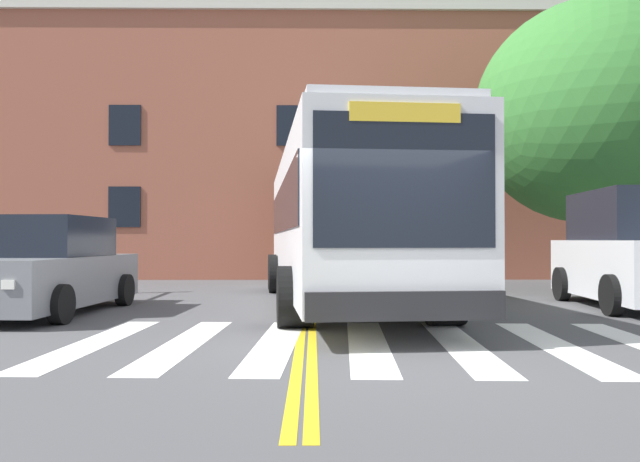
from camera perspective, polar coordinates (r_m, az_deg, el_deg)
ground_plane at (r=7.33m, az=7.14°, el=-11.71°), size 120.00×120.00×0.00m
crosswalk at (r=8.55m, az=12.77°, el=-10.09°), size 10.49×4.68×0.01m
lane_line_yellow_inner at (r=22.25m, az=-1.08°, el=-4.36°), size 0.12×36.00×0.01m
lane_line_yellow_outer at (r=22.25m, az=-0.67°, el=-4.36°), size 0.12×36.00×0.01m
city_bus at (r=13.75m, az=1.78°, el=0.98°), size 3.75×12.44×3.34m
car_grey_near_lane at (r=12.81m, az=-23.43°, el=-3.23°), size 2.23×4.83×1.83m
car_white_far_lane at (r=14.22m, az=26.66°, el=-1.77°), size 2.44×4.77×2.39m
car_tan_behind_bus at (r=22.65m, az=0.24°, el=-2.22°), size 2.36×4.54×1.81m
street_tree_curbside_large at (r=18.93m, az=23.40°, el=9.85°), size 7.28×7.62×7.91m
building_facade at (r=25.11m, az=-2.28°, el=7.58°), size 28.92×6.76×10.08m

